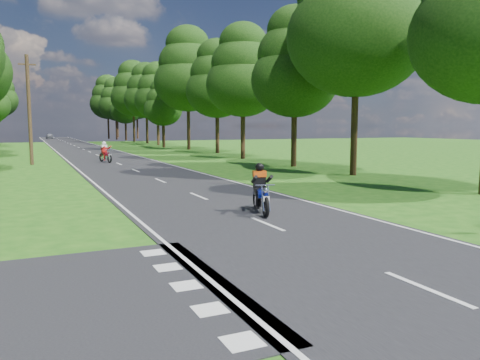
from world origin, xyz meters
name	(u,v)px	position (x,y,z in m)	size (l,w,h in m)	color
ground	(304,240)	(0.00, 0.00, 0.00)	(160.00, 160.00, 0.00)	#1D5313
main_road	(84,149)	(0.00, 50.00, 0.01)	(7.00, 140.00, 0.02)	black
road_markings	(84,150)	(-0.14, 48.13, 0.02)	(7.40, 140.00, 0.01)	silver
treeline	(84,87)	(1.43, 60.06, 8.25)	(40.00, 115.35, 14.78)	black
telegraph_pole	(29,109)	(-6.00, 28.00, 4.07)	(1.20, 0.26, 8.00)	#382616
rider_near_blue	(261,188)	(0.63, 3.65, 0.84)	(0.66, 1.97, 1.64)	#0D1A93
rider_far_red	(105,152)	(-0.71, 27.86, 0.84)	(0.66, 1.98, 1.65)	#B70E2A
distant_car	(50,136)	(-1.63, 101.70, 0.65)	(1.50, 3.71, 1.27)	#A9ABB0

